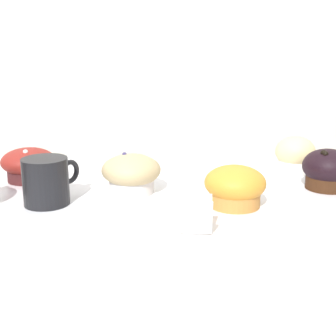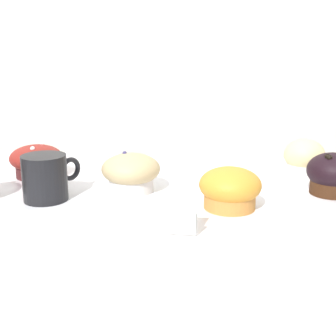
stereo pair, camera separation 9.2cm
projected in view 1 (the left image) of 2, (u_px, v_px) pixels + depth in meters
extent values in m
cube|color=beige|center=(155.00, 141.00, 1.49)|extent=(3.20, 0.10, 1.80)
cylinder|color=#C88039|center=(235.00, 194.00, 0.84)|extent=(0.09, 0.09, 0.04)
ellipsoid|color=orange|center=(235.00, 183.00, 0.83)|extent=(0.11, 0.11, 0.06)
cylinder|color=white|center=(295.00, 162.00, 1.06)|extent=(0.08, 0.08, 0.05)
ellipsoid|color=#DEC588|center=(295.00, 152.00, 1.05)|extent=(0.09, 0.09, 0.07)
cylinder|color=#381E0F|center=(327.00, 177.00, 0.94)|extent=(0.08, 0.08, 0.05)
ellipsoid|color=black|center=(328.00, 166.00, 0.93)|extent=(0.10, 0.10, 0.07)
sphere|color=black|center=(325.00, 154.00, 0.90)|extent=(0.01, 0.01, 0.01)
sphere|color=black|center=(324.00, 153.00, 0.91)|extent=(0.01, 0.01, 0.01)
cylinder|color=#461C1D|center=(29.00, 171.00, 1.00)|extent=(0.09, 0.09, 0.04)
ellipsoid|color=maroon|center=(28.00, 161.00, 0.99)|extent=(0.11, 0.11, 0.06)
sphere|color=white|center=(26.00, 152.00, 0.96)|extent=(0.01, 0.01, 0.01)
sphere|color=white|center=(33.00, 147.00, 1.01)|extent=(0.01, 0.01, 0.01)
cylinder|color=silver|center=(131.00, 181.00, 0.92)|extent=(0.09, 0.09, 0.05)
ellipsoid|color=tan|center=(131.00, 170.00, 0.91)|extent=(0.12, 0.12, 0.06)
sphere|color=navy|center=(124.00, 154.00, 0.91)|extent=(0.01, 0.01, 0.01)
cylinder|color=black|center=(46.00, 181.00, 0.84)|extent=(0.08, 0.08, 0.09)
torus|color=black|center=(70.00, 172.00, 0.89)|extent=(0.03, 0.04, 0.05)
cylinder|color=black|center=(44.00, 160.00, 0.83)|extent=(0.07, 0.07, 0.01)
cube|color=white|center=(196.00, 213.00, 0.72)|extent=(0.05, 0.02, 0.06)
cube|color=silver|center=(196.00, 218.00, 0.70)|extent=(0.05, 0.02, 0.06)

